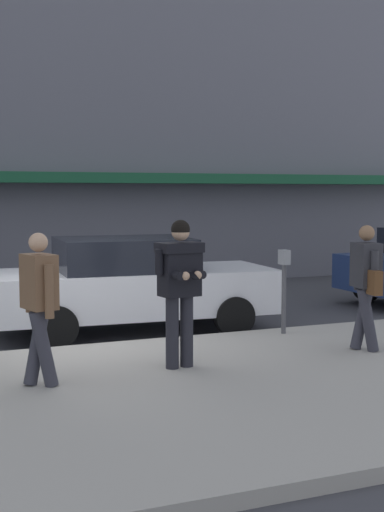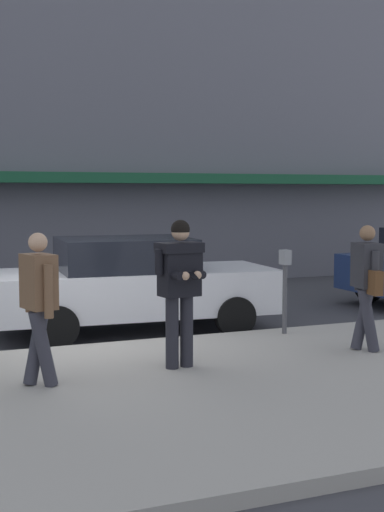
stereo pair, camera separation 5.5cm
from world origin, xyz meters
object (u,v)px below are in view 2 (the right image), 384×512
(parked_sedan_mid, at_px, (133,284))
(parking_meter, at_px, (285,279))
(man_texting_on_phone, at_px, (180,277))
(pedestrian_dark_coat, at_px, (39,299))
(pedestrian_with_bag, at_px, (367,280))

(parked_sedan_mid, height_order, parking_meter, parked_sedan_mid)
(man_texting_on_phone, height_order, pedestrian_dark_coat, man_texting_on_phone)
(parked_sedan_mid, relative_size, pedestrian_dark_coat, 2.71)
(man_texting_on_phone, bearing_deg, pedestrian_with_bag, -1.95)
(pedestrian_with_bag, relative_size, parking_meter, 1.34)
(man_texting_on_phone, bearing_deg, parked_sedan_mid, 83.30)
(parked_sedan_mid, relative_size, pedestrian_with_bag, 2.71)
(pedestrian_dark_coat, xyz_separation_m, parking_meter, (3.95, 1.53, -0.14))
(pedestrian_with_bag, relative_size, pedestrian_dark_coat, 1.00)
(man_texting_on_phone, distance_m, pedestrian_dark_coat, 1.74)
(pedestrian_with_bag, distance_m, pedestrian_dark_coat, 4.37)
(parked_sedan_mid, xyz_separation_m, man_texting_on_phone, (-0.35, -3.00, 0.46))
(pedestrian_dark_coat, bearing_deg, man_texting_on_phone, 5.66)
(parking_meter, bearing_deg, pedestrian_with_bag, -73.63)
(parked_sedan_mid, distance_m, pedestrian_dark_coat, 3.81)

